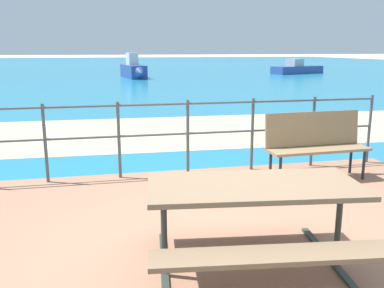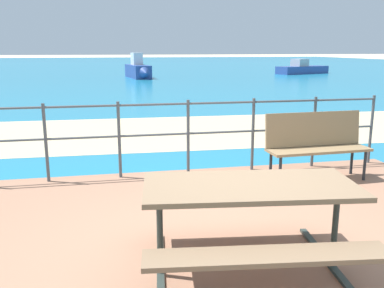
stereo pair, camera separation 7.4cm
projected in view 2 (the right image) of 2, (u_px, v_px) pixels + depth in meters
name	position (u px, v px, depth m)	size (l,w,h in m)	color
ground_plane	(237.00, 253.00, 3.89)	(240.00, 240.00, 0.00)	beige
patio_paving	(237.00, 250.00, 3.88)	(6.40, 5.20, 0.06)	#996B51
sea_water	(118.00, 67.00, 42.11)	(90.00, 90.00, 0.01)	teal
beach_strip	(159.00, 132.00, 9.53)	(54.00, 3.92, 0.01)	tan
picnic_table	(250.00, 205.00, 3.33)	(1.83, 1.63, 0.76)	#7A6047
park_bench	(316.00, 141.00, 5.82)	(1.45, 0.48, 0.93)	#8C704C
railing_fence	(188.00, 129.00, 6.03)	(5.94, 0.04, 1.08)	#4C5156
boat_near	(303.00, 69.00, 30.94)	(4.72, 2.64, 1.08)	#2D478C
boat_mid	(138.00, 70.00, 26.49)	(1.50, 3.78, 1.56)	#2D478C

